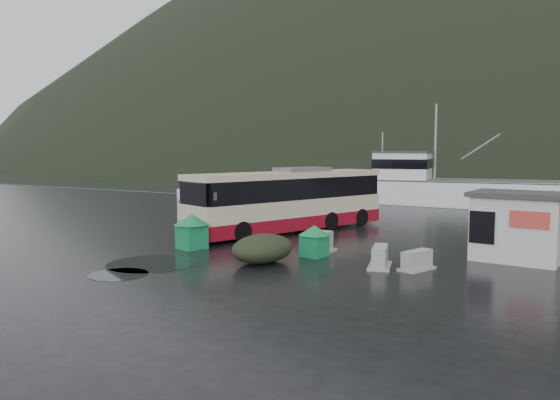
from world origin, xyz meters
The scene contains 14 objects.
ground centered at (0.00, 0.00, 0.00)m, with size 160.00×160.00×0.00m, color black.
harbor_water centered at (0.00, 110.00, 0.00)m, with size 300.00×180.00×0.02m, color black.
quay_edge centered at (0.00, 20.00, 0.00)m, with size 160.00×0.60×1.50m, color #999993.
coach_bus centered at (0.41, 4.27, 0.00)m, with size 3.01×11.99×3.39m, color beige, non-canonical shape.
white_van centered at (-2.28, 3.03, 0.00)m, with size 2.16×6.29×2.63m, color white, non-canonical shape.
waste_bin_left centered at (-0.75, -2.29, 0.00)m, with size 1.09×1.09×1.53m, color #17814B, non-canonical shape.
waste_bin_right centered at (4.68, -1.18, 0.00)m, with size 0.92×0.92×1.28m, color #17814B, non-canonical shape.
dome_tent centered at (3.50, -3.23, 0.00)m, with size 1.99×2.79×1.10m, color #242C1A, non-canonical shape.
ticket_kiosk centered at (11.85, 2.17, 0.00)m, with size 3.44×2.61×2.69m, color silver, non-canonical shape.
jersey_barrier_a centered at (4.56, -0.44, 0.00)m, with size 0.87×1.73×0.87m, color #999993, non-canonical shape.
jersey_barrier_b centered at (8.98, -1.50, 0.00)m, with size 0.71×1.43×0.71m, color #999993, non-canonical shape.
jersey_barrier_c centered at (7.68, -1.76, 0.00)m, with size 0.79×1.58×0.79m, color #999993, non-canonical shape.
fishing_trawler centered at (4.99, 26.80, 0.00)m, with size 23.58×5.19×9.43m, color white, non-canonical shape.
puddles centered at (0.05, -6.07, 0.01)m, with size 3.40×4.63×0.01m.
Camera 1 is at (14.52, -20.68, 4.34)m, focal length 35.00 mm.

